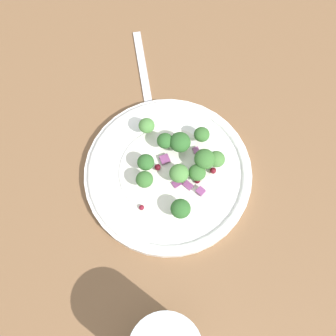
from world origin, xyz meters
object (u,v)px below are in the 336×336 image
(fork, at_px, (143,87))
(broccoli_floret_0, at_px, (197,173))
(plate, at_px, (168,173))
(broccoli_floret_1, at_px, (216,159))
(broccoli_floret_2, at_px, (145,180))

(fork, bearing_deg, broccoli_floret_0, -71.24)
(plate, xyz_separation_m, broccoli_floret_1, (0.07, 0.00, 0.02))
(broccoli_floret_0, relative_size, broccoli_floret_2, 1.02)
(plate, bearing_deg, broccoli_floret_2, -156.81)
(plate, bearing_deg, broccoli_floret_1, 2.11)
(plate, bearing_deg, broccoli_floret_0, -18.86)
(broccoli_floret_0, bearing_deg, broccoli_floret_2, -178.79)
(broccoli_floret_2, bearing_deg, plate, 23.19)
(plate, xyz_separation_m, broccoli_floret_0, (0.04, -0.01, 0.02))
(broccoli_floret_0, height_order, broccoli_floret_1, broccoli_floret_1)
(broccoli_floret_0, relative_size, fork, 0.13)
(broccoli_floret_2, bearing_deg, broccoli_floret_1, 9.52)
(broccoli_floret_0, relative_size, broccoli_floret_1, 1.00)
(plate, distance_m, broccoli_floret_2, 0.04)
(plate, height_order, broccoli_floret_1, broccoli_floret_1)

